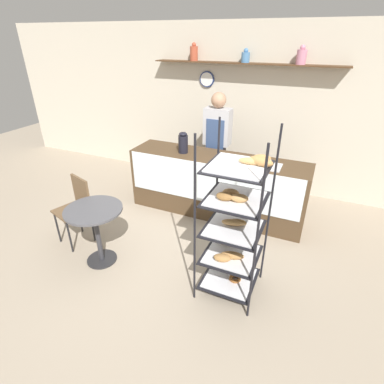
{
  "coord_description": "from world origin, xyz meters",
  "views": [
    {
      "loc": [
        1.31,
        -2.45,
        2.49
      ],
      "look_at": [
        0.0,
        0.49,
        0.79
      ],
      "focal_mm": 28.0,
      "sensor_mm": 36.0,
      "label": 1
    }
  ],
  "objects_px": {
    "donut_tray_counter": "(262,164)",
    "pastry_rack": "(234,224)",
    "coffee_carafe": "(183,143)",
    "cafe_chair": "(77,203)",
    "person_worker": "(217,142)",
    "cafe_table": "(96,223)"
  },
  "relations": [
    {
      "from": "donut_tray_counter",
      "to": "pastry_rack",
      "type": "bearing_deg",
      "value": -88.26
    },
    {
      "from": "coffee_carafe",
      "to": "donut_tray_counter",
      "type": "xyz_separation_m",
      "value": [
        1.18,
        -0.02,
        -0.13
      ]
    },
    {
      "from": "coffee_carafe",
      "to": "donut_tray_counter",
      "type": "relative_size",
      "value": 0.7
    },
    {
      "from": "pastry_rack",
      "to": "cafe_chair",
      "type": "height_order",
      "value": "pastry_rack"
    },
    {
      "from": "person_worker",
      "to": "cafe_table",
      "type": "relative_size",
      "value": 2.35
    },
    {
      "from": "cafe_chair",
      "to": "donut_tray_counter",
      "type": "xyz_separation_m",
      "value": [
        2.07,
        1.33,
        0.4
      ]
    },
    {
      "from": "pastry_rack",
      "to": "coffee_carafe",
      "type": "bearing_deg",
      "value": 131.33
    },
    {
      "from": "pastry_rack",
      "to": "person_worker",
      "type": "distance_m",
      "value": 2.14
    },
    {
      "from": "pastry_rack",
      "to": "donut_tray_counter",
      "type": "bearing_deg",
      "value": 91.74
    },
    {
      "from": "coffee_carafe",
      "to": "donut_tray_counter",
      "type": "bearing_deg",
      "value": -0.81
    },
    {
      "from": "pastry_rack",
      "to": "donut_tray_counter",
      "type": "relative_size",
      "value": 4.04
    },
    {
      "from": "person_worker",
      "to": "coffee_carafe",
      "type": "bearing_deg",
      "value": -120.81
    },
    {
      "from": "person_worker",
      "to": "cafe_table",
      "type": "distance_m",
      "value": 2.31
    },
    {
      "from": "pastry_rack",
      "to": "cafe_chair",
      "type": "bearing_deg",
      "value": 178.94
    },
    {
      "from": "person_worker",
      "to": "cafe_chair",
      "type": "height_order",
      "value": "person_worker"
    },
    {
      "from": "pastry_rack",
      "to": "coffee_carafe",
      "type": "distance_m",
      "value": 1.86
    },
    {
      "from": "pastry_rack",
      "to": "cafe_table",
      "type": "relative_size",
      "value": 2.43
    },
    {
      "from": "pastry_rack",
      "to": "cafe_table",
      "type": "height_order",
      "value": "pastry_rack"
    },
    {
      "from": "pastry_rack",
      "to": "cafe_chair",
      "type": "relative_size",
      "value": 2.02
    },
    {
      "from": "pastry_rack",
      "to": "cafe_table",
      "type": "bearing_deg",
      "value": -172.19
    },
    {
      "from": "pastry_rack",
      "to": "cafe_chair",
      "type": "distance_m",
      "value": 2.13
    },
    {
      "from": "cafe_chair",
      "to": "donut_tray_counter",
      "type": "bearing_deg",
      "value": 50.47
    }
  ]
}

